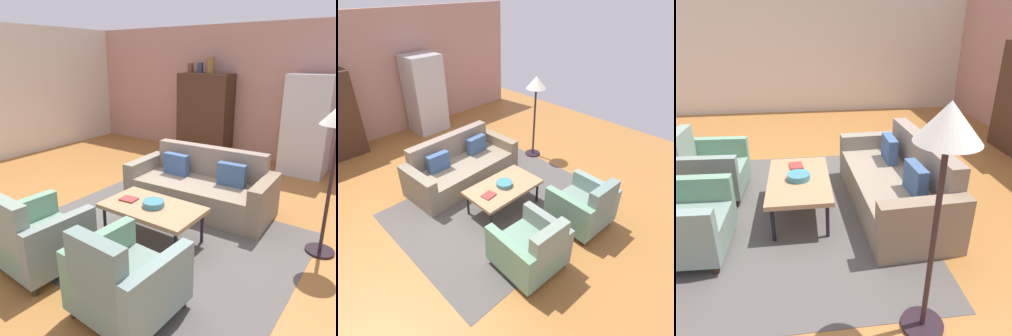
% 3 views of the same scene
% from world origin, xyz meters
% --- Properties ---
extents(ground_plane, '(10.19, 10.19, 0.00)m').
position_xyz_m(ground_plane, '(0.00, 0.00, 0.00)').
color(ground_plane, '#A36830').
extents(wall_back, '(8.49, 0.12, 2.80)m').
position_xyz_m(wall_back, '(0.00, 3.63, 1.40)').
color(wall_back, tan).
rests_on(wall_back, ground).
extents(area_rug, '(3.40, 2.60, 0.01)m').
position_xyz_m(area_rug, '(0.51, -0.41, 0.00)').
color(area_rug, '#534F4B').
rests_on(area_rug, ground).
extents(couch, '(2.14, 1.01, 0.86)m').
position_xyz_m(couch, '(0.50, 0.72, 0.29)').
color(couch, gray).
rests_on(couch, ground).
extents(coffee_table, '(1.20, 0.70, 0.45)m').
position_xyz_m(coffee_table, '(0.51, -0.46, 0.41)').
color(coffee_table, black).
rests_on(coffee_table, ground).
extents(armchair_left, '(0.84, 0.84, 0.88)m').
position_xyz_m(armchair_left, '(-0.09, -1.63, 0.34)').
color(armchair_left, '#38191E').
rests_on(armchair_left, ground).
extents(armchair_right, '(0.83, 0.83, 0.88)m').
position_xyz_m(armchair_right, '(1.11, -1.63, 0.34)').
color(armchair_right, '#3B281E').
rests_on(armchair_right, ground).
extents(fruit_bowl, '(0.26, 0.26, 0.07)m').
position_xyz_m(fruit_bowl, '(0.53, -0.46, 0.48)').
color(fruit_bowl, teal).
rests_on(fruit_bowl, coffee_table).
extents(book_stack, '(0.22, 0.18, 0.02)m').
position_xyz_m(book_stack, '(0.16, -0.50, 0.46)').
color(book_stack, maroon).
rests_on(book_stack, coffee_table).
extents(cabinet, '(1.20, 0.51, 1.80)m').
position_xyz_m(cabinet, '(-0.91, 3.28, 0.90)').
color(cabinet, '#3F271B').
rests_on(cabinet, ground).
extents(vase_tall, '(0.14, 0.14, 0.21)m').
position_xyz_m(vase_tall, '(-1.31, 3.28, 1.90)').
color(vase_tall, brown).
rests_on(vase_tall, cabinet).
extents(vase_round, '(0.13, 0.13, 0.22)m').
position_xyz_m(vase_round, '(-1.06, 3.28, 1.91)').
color(vase_round, '#29334D').
rests_on(vase_round, cabinet).
extents(vase_small, '(0.17, 0.17, 0.33)m').
position_xyz_m(vase_small, '(-0.81, 3.28, 1.97)').
color(vase_small, olive).
rests_on(vase_small, cabinet).
extents(refrigerator, '(0.80, 0.73, 1.85)m').
position_xyz_m(refrigerator, '(1.33, 3.18, 0.93)').
color(refrigerator, '#B7BABF').
rests_on(refrigerator, ground).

